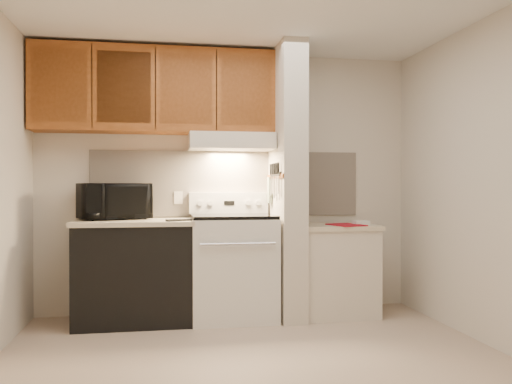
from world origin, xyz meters
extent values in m
plane|color=#BFA68F|center=(0.00, 0.00, 0.00)|extent=(3.60, 3.60, 0.00)
plane|color=white|center=(0.00, 0.00, 2.50)|extent=(3.60, 3.60, 0.00)
cube|color=beige|center=(0.00, 1.50, 1.25)|extent=(3.60, 2.50, 0.02)
cube|color=beige|center=(1.80, 0.00, 1.25)|extent=(0.02, 3.00, 2.50)
cube|color=beige|center=(0.00, 1.49, 1.24)|extent=(2.60, 0.02, 0.63)
cube|color=silver|center=(0.00, 1.16, 0.46)|extent=(0.76, 0.65, 0.92)
cube|color=black|center=(0.00, 0.84, 0.50)|extent=(0.50, 0.01, 0.30)
cylinder|color=silver|center=(0.00, 0.80, 0.72)|extent=(0.65, 0.02, 0.02)
cube|color=black|center=(0.00, 1.16, 0.94)|extent=(0.74, 0.64, 0.03)
cube|color=silver|center=(0.00, 1.44, 1.05)|extent=(0.76, 0.08, 0.20)
cube|color=black|center=(0.00, 1.40, 1.05)|extent=(0.10, 0.01, 0.04)
cylinder|color=silver|center=(-0.28, 1.40, 1.05)|extent=(0.05, 0.02, 0.05)
cylinder|color=silver|center=(-0.18, 1.40, 1.05)|extent=(0.05, 0.02, 0.05)
cylinder|color=silver|center=(0.18, 1.40, 1.05)|extent=(0.05, 0.02, 0.05)
cylinder|color=silver|center=(0.28, 1.40, 1.05)|extent=(0.05, 0.02, 0.05)
cube|color=black|center=(-0.88, 1.17, 0.43)|extent=(1.00, 0.63, 0.87)
cube|color=beige|center=(-0.88, 1.17, 0.89)|extent=(1.04, 0.67, 0.04)
cube|color=black|center=(-0.48, 0.97, 0.92)|extent=(0.25, 0.17, 0.02)
cylinder|color=#256E60|center=(-1.23, 1.25, 0.96)|extent=(0.12, 0.12, 0.10)
cube|color=beige|center=(-0.48, 1.48, 1.10)|extent=(0.08, 0.01, 0.12)
imported|color=black|center=(-1.06, 1.31, 1.07)|extent=(0.70, 0.59, 0.33)
cube|color=beige|center=(0.51, 1.15, 1.25)|extent=(0.22, 0.70, 2.50)
cube|color=#964E1F|center=(0.39, 1.15, 1.30)|extent=(0.01, 0.70, 0.04)
cube|color=black|center=(0.39, 1.10, 1.32)|extent=(0.02, 0.42, 0.04)
cube|color=silver|center=(0.38, 0.93, 1.22)|extent=(0.01, 0.03, 0.16)
cylinder|color=black|center=(0.38, 0.94, 1.37)|extent=(0.02, 0.02, 0.10)
cube|color=silver|center=(0.38, 1.01, 1.21)|extent=(0.01, 0.04, 0.18)
cylinder|color=black|center=(0.38, 1.01, 1.37)|extent=(0.02, 0.02, 0.10)
cube|color=silver|center=(0.38, 1.11, 1.20)|extent=(0.01, 0.04, 0.20)
cylinder|color=black|center=(0.38, 1.09, 1.37)|extent=(0.02, 0.02, 0.10)
cube|color=silver|center=(0.38, 1.19, 1.22)|extent=(0.01, 0.04, 0.16)
cylinder|color=black|center=(0.38, 1.17, 1.37)|extent=(0.02, 0.02, 0.10)
cube|color=silver|center=(0.38, 1.27, 1.21)|extent=(0.01, 0.04, 0.18)
cylinder|color=black|center=(0.38, 1.26, 1.37)|extent=(0.02, 0.02, 0.10)
cube|color=gray|center=(0.38, 1.32, 1.17)|extent=(0.03, 0.10, 0.25)
cube|color=beige|center=(0.97, 1.15, 0.40)|extent=(0.70, 0.60, 0.81)
cube|color=beige|center=(0.97, 1.15, 0.83)|extent=(0.74, 0.64, 0.04)
cube|color=maroon|center=(1.03, 1.00, 0.86)|extent=(0.32, 0.38, 0.01)
cube|color=white|center=(1.19, 1.05, 0.87)|extent=(0.15, 0.11, 0.04)
cube|color=beige|center=(0.00, 1.28, 1.62)|extent=(0.78, 0.44, 0.15)
cube|color=beige|center=(0.00, 1.07, 1.58)|extent=(0.78, 0.04, 0.06)
cube|color=#964E1F|center=(-0.69, 1.32, 2.08)|extent=(2.18, 0.33, 0.77)
cube|color=#964E1F|center=(-1.51, 1.17, 2.08)|extent=(0.46, 0.01, 0.63)
cube|color=black|center=(-1.23, 1.16, 2.08)|extent=(0.01, 0.01, 0.73)
cube|color=#964E1F|center=(-0.96, 1.17, 2.08)|extent=(0.46, 0.01, 0.63)
cube|color=black|center=(-0.69, 1.16, 2.08)|extent=(0.01, 0.01, 0.73)
cube|color=#964E1F|center=(-0.42, 1.17, 2.08)|extent=(0.46, 0.01, 0.63)
cube|color=black|center=(-0.14, 1.16, 2.08)|extent=(0.01, 0.01, 0.73)
cube|color=#964E1F|center=(0.13, 1.17, 2.08)|extent=(0.46, 0.01, 0.63)
camera|label=1|loc=(-0.64, -3.74, 1.21)|focal=38.00mm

